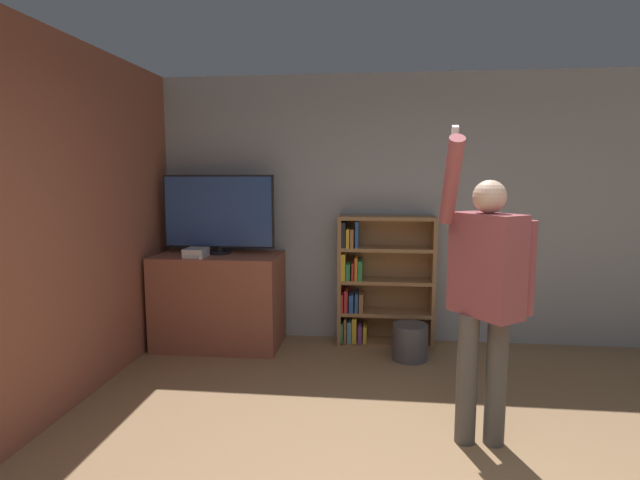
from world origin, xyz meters
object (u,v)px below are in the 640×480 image
Objects in this scene: television at (219,213)px; game_console at (196,253)px; person at (486,288)px; waste_bin at (410,342)px; bookshelf at (376,283)px.

television reaches higher than game_console.
waste_bin is at bearing 156.38° from person.
game_console is at bearing -123.57° from television.
television is 4.88× the size of game_console.
game_console is at bearing 179.94° from waste_bin.
television is 0.56× the size of person.
television is 0.46m from game_console.
bookshelf is 0.69m from waste_bin.
game_console is 2.18m from waste_bin.
person is 5.97× the size of waste_bin.
waste_bin is (2.03, -0.00, -0.80)m from game_console.
television is 3.34× the size of waste_bin.
game_console is at bearing -166.64° from bookshelf.
person is (2.37, -1.44, 0.05)m from game_console.
television is 2.80m from person.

